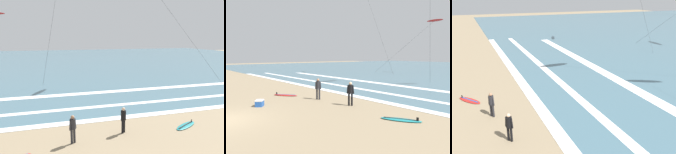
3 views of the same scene
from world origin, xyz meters
TOP-DOWN VIEW (x-y plane):
  - wave_foam_shoreline at (0.53, 10.28)m, footprint 59.34×0.81m
  - wave_foam_mid_break at (-1.99, 13.38)m, footprint 54.25×0.68m
  - wave_foam_outer_break at (-0.79, 18.32)m, footprint 49.81×1.09m
  - surfer_left_near at (1.43, 7.68)m, footprint 0.44×0.40m
  - surfer_foreground_main at (-1.70, 7.16)m, footprint 0.47×0.37m
  - surfboard_near_water at (5.70, 7.43)m, footprint 2.13×1.53m
  - surfboard_left_pile at (-4.76, 5.92)m, footprint 2.05×1.73m
  - kite_red_high_right at (-9.43, 36.70)m, footprint 10.12×6.61m
  - cooler_box at (-2.10, 2.82)m, footprint 0.76×0.72m

SIDE VIEW (x-z plane):
  - wave_foam_shoreline at x=0.53m, z-range 0.01..0.02m
  - wave_foam_mid_break at x=-1.99m, z-range 0.01..0.02m
  - wave_foam_outer_break at x=-0.79m, z-range 0.01..0.02m
  - surfboard_near_water at x=5.70m, z-range -0.08..0.17m
  - surfboard_left_pile at x=-4.76m, z-range -0.08..0.17m
  - cooler_box at x=-2.10m, z-range 0.00..0.44m
  - surfer_left_near at x=1.43m, z-range 0.16..1.76m
  - surfer_foreground_main at x=-1.70m, z-range 0.16..1.76m
  - kite_red_high_right at x=-9.43m, z-range 4.52..14.12m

